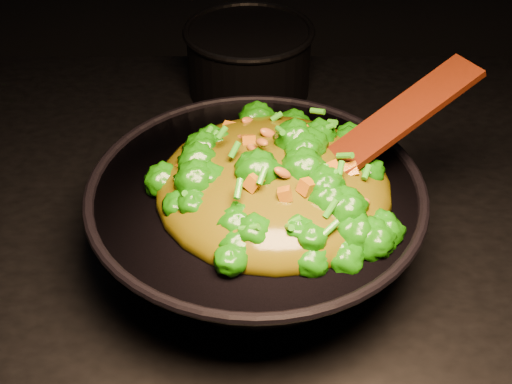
{
  "coord_description": "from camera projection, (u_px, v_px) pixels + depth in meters",
  "views": [
    {
      "loc": [
        0.11,
        -0.69,
        1.51
      ],
      "look_at": [
        0.11,
        -0.09,
        1.0
      ],
      "focal_mm": 45.0,
      "sensor_mm": 36.0,
      "label": 1
    }
  ],
  "objects": [
    {
      "name": "back_pot",
      "position": [
        249.0,
        60.0,
        1.13
      ],
      "size": [
        0.27,
        0.27,
        0.12
      ],
      "primitive_type": "cylinder",
      "rotation": [
        0.0,
        0.0,
        -0.3
      ],
      "color": "black",
      "rests_on": "stovetop"
    },
    {
      "name": "spatula",
      "position": [
        364.0,
        143.0,
        0.76
      ],
      "size": [
        0.29,
        0.2,
        0.13
      ],
      "primitive_type": "cube",
      "rotation": [
        0.0,
        -0.38,
        0.52
      ],
      "color": "#3D1709",
      "rests_on": "wok"
    },
    {
      "name": "stovetop",
      "position": [
        199.0,
        384.0,
        1.21
      ],
      "size": [
        1.2,
        0.9,
        0.9
      ],
      "primitive_type": "cube",
      "color": "black",
      "rests_on": "ground"
    },
    {
      "name": "stir_fry",
      "position": [
        274.0,
        159.0,
        0.74
      ],
      "size": [
        0.33,
        0.33,
        0.1
      ],
      "primitive_type": null,
      "rotation": [
        0.0,
        0.0,
        -0.16
      ],
      "color": "#186B07",
      "rests_on": "wok"
    },
    {
      "name": "wok",
      "position": [
        256.0,
        222.0,
        0.82
      ],
      "size": [
        0.43,
        0.43,
        0.11
      ],
      "primitive_type": null,
      "rotation": [
        0.0,
        0.0,
        -0.06
      ],
      "color": "black",
      "rests_on": "stovetop"
    }
  ]
}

